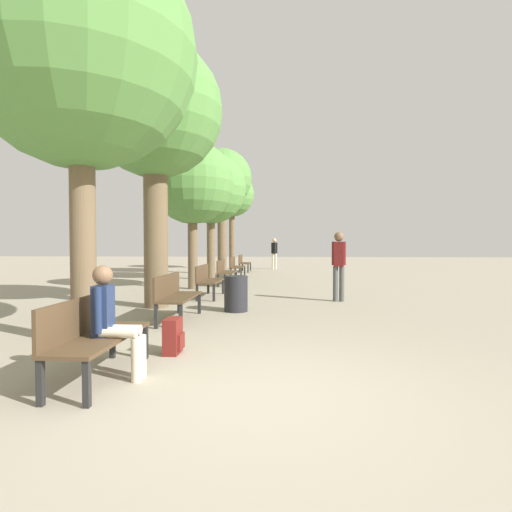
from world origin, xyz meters
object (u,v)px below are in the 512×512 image
Objects in this scene: tree_row_4 at (222,180)px; person_seated at (113,318)px; bench_row_0 at (93,331)px; bench_row_1 at (175,293)px; tree_row_1 at (155,114)px; backpack at (173,336)px; bench_row_2 at (207,278)px; bench_row_4 at (236,265)px; bench_row_5 at (243,262)px; pedestrian_mid at (339,262)px; trash_bin at (236,294)px; pedestrian_near at (274,251)px; tree_row_5 at (232,195)px; tree_row_3 at (211,189)px; tree_row_0 at (81,54)px; bench_row_3 at (225,270)px; tree_row_2 at (192,183)px.

tree_row_4 reaches higher than person_seated.
bench_row_0 and bench_row_1 have the same top height.
bench_row_0 is 1.00× the size of bench_row_1.
tree_row_1 is 12.82× the size of backpack.
person_seated reaches higher than bench_row_2.
person_seated is at bearing -85.90° from bench_row_1.
person_seated is (0.24, -13.15, 0.15)m from bench_row_4.
bench_row_5 is 0.27× the size of tree_row_4.
pedestrian_mid is at bearing 61.82° from person_seated.
pedestrian_mid reaches higher than trash_bin.
tree_row_5 is at bearing -172.84° from pedestrian_near.
tree_row_3 is at bearing 99.26° from bench_row_2.
tree_row_3 is (-0.85, -4.62, 3.16)m from bench_row_5.
bench_row_5 is 12.28m from tree_row_1.
tree_row_3 is (-0.85, 11.80, 3.16)m from bench_row_0.
tree_row_1 reaches higher than bench_row_1.
pedestrian_mid reaches higher than bench_row_1.
backpack is 0.27× the size of pedestrian_mid.
tree_row_0 reaches higher than pedestrian_near.
bench_row_1 is 2.10× the size of trash_bin.
bench_row_4 is at bearing 96.82° from trash_bin.
tree_row_1 is at bearing -95.85° from bench_row_4.
tree_row_4 reaches higher than bench_row_3.
tree_row_5 is (0.00, 16.98, 0.01)m from tree_row_0.
backpack is 17.77m from pedestrian_near.
bench_row_1 is 1.00× the size of bench_row_4.
pedestrian_near is at bearing 80.04° from bench_row_3.
pedestrian_near reaches higher than pedestrian_mid.
tree_row_0 is 4.26m from backpack.
trash_bin is (1.05, 1.09, -0.13)m from bench_row_1.
bench_row_4 is at bearing 90.00° from bench_row_3.
tree_row_1 is (-0.85, 1.53, 3.91)m from bench_row_1.
bench_row_5 is at bearing 90.00° from bench_row_1.
tree_row_2 is (0.00, 3.73, -1.02)m from tree_row_1.
trash_bin is (1.05, -2.19, -0.13)m from bench_row_2.
tree_row_2 is at bearing 99.23° from bench_row_1.
tree_row_1 reaches higher than tree_row_3.
tree_row_0 is (-0.85, -8.39, 3.69)m from bench_row_3.
pedestrian_near is (2.42, 6.94, -2.66)m from tree_row_3.
bench_row_4 is 3.28m from bench_row_5.
bench_row_4 is at bearing 91.03° from person_seated.
bench_row_5 is 2.85m from pedestrian_near.
bench_row_5 is 5.66m from tree_row_3.
tree_row_5 is (-0.85, 5.31, 3.70)m from bench_row_4.
bench_row_1 is 0.31× the size of tree_row_3.
tree_row_3 reaches higher than backpack.
tree_row_1 reaches higher than bench_row_5.
tree_row_4 is (0.00, 13.28, 0.28)m from tree_row_0.
pedestrian_mid is at bearing 34.33° from trash_bin.
tree_row_4 is 3.71m from tree_row_5.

